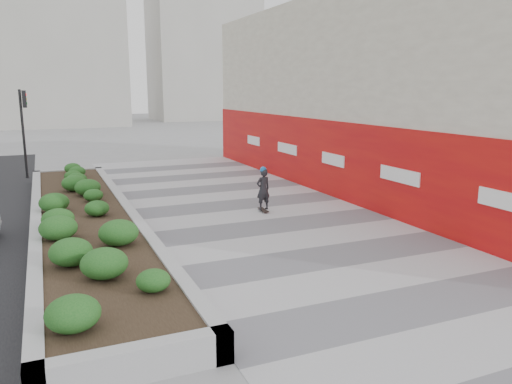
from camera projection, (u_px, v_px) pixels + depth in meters
ground at (370, 281)px, 11.15m from camera, size 160.00×160.00×0.00m
walkway at (305, 244)px, 13.85m from camera, size 8.00×36.00×0.01m
building at (384, 95)px, 21.11m from camera, size 6.04×24.08×8.00m
planter at (84, 216)px, 15.24m from camera, size 3.00×18.00×0.90m
traffic_signal_near at (24, 120)px, 23.55m from camera, size 0.33×0.28×4.20m
distant_bldg_north_l at (48, 37)px, 56.69m from camera, size 16.00×12.00×20.00m
distant_bldg_north_r at (203, 31)px, 68.50m from camera, size 14.00×10.00×24.00m
manhole_cover at (321, 242)px, 14.04m from camera, size 0.44×0.44×0.01m
skateboarder at (263, 189)px, 17.31m from camera, size 0.58×0.74×1.60m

